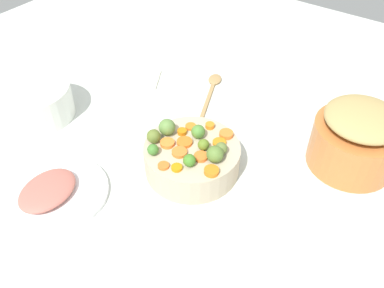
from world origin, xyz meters
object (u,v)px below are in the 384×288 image
Objects in this scene: serving_bowl_carrots at (192,158)px; wooden_spoon at (211,90)px; ham_plate at (59,193)px; metal_pot at (354,145)px; casserole_dish at (35,102)px.

wooden_spoon is (0.16, -0.32, -0.03)m from serving_bowl_carrots.
serving_bowl_carrots is 1.01× the size of ham_plate.
ham_plate is at bearing 44.44° from metal_pot.
metal_pot is at bearing -135.56° from ham_plate.
metal_pot is 0.76m from ham_plate.
metal_pot reaches higher than casserole_dish.
ham_plate is at bearing 84.41° from wooden_spoon.
serving_bowl_carrots is 0.82× the size of wooden_spoon.
wooden_spoon is 0.55m from casserole_dish.
wooden_spoon is at bearing -7.28° from metal_pot.
wooden_spoon is 1.22× the size of ham_plate.
serving_bowl_carrots is at bearing 39.06° from metal_pot.
serving_bowl_carrots is 0.52m from casserole_dish.
wooden_spoon is at bearing -130.75° from casserole_dish.
casserole_dish reaches higher than ham_plate.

